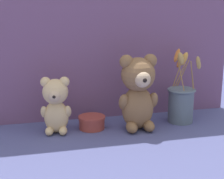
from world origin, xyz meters
TOP-DOWN VIEW (x-y plane):
  - ground_plane at (0.00, 0.00)m, footprint 4.00×4.00m
  - backdrop_wall at (0.00, 0.17)m, footprint 1.14×0.02m
  - teddy_bear_large at (0.09, -0.02)m, footprint 0.16×0.15m
  - teddy_bear_medium at (-0.22, 0.02)m, footprint 0.12×0.11m
  - flower_vase at (0.30, 0.02)m, footprint 0.12×0.14m
  - decorative_tin_tall at (-0.08, 0.03)m, footprint 0.11×0.11m

SIDE VIEW (x-z plane):
  - ground_plane at x=0.00m, z-range 0.00..0.00m
  - decorative_tin_tall at x=-0.08m, z-range 0.00..0.05m
  - flower_vase at x=0.30m, z-range -0.06..0.24m
  - teddy_bear_medium at x=-0.22m, z-range 0.00..0.22m
  - teddy_bear_large at x=0.09m, z-range 0.01..0.30m
  - backdrop_wall at x=0.00m, z-range 0.00..0.79m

